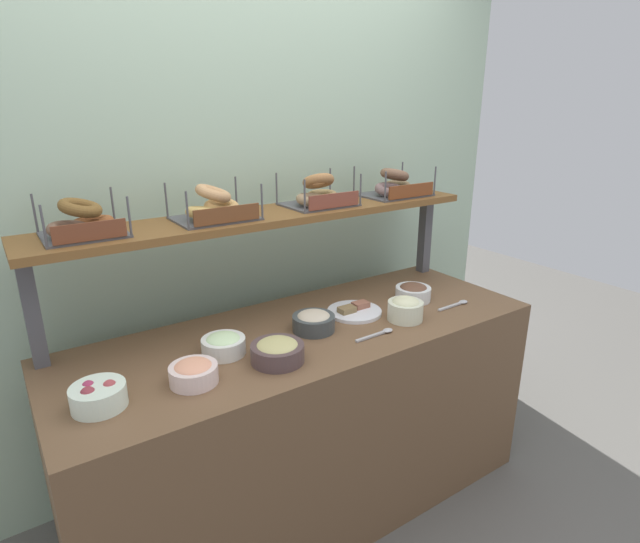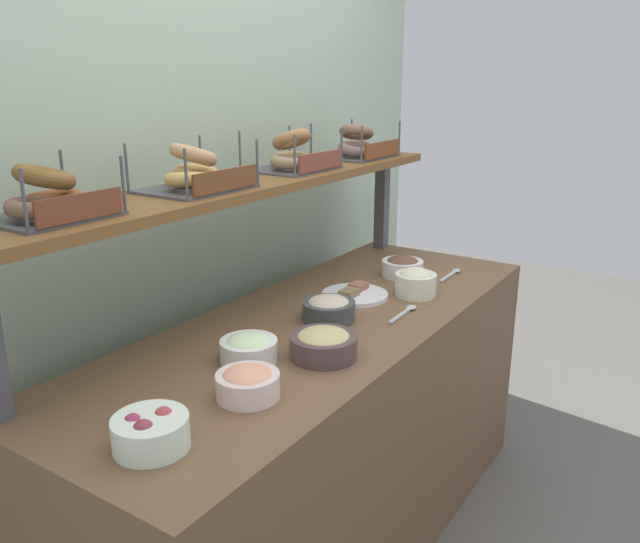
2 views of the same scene
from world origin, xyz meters
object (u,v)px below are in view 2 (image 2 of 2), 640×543
serving_plate_white (355,294)px  bowl_beet_salad (150,432)px  bagel_basket_poppy (357,146)px  bowl_scallion_spread (249,348)px  bagel_basket_everything (292,157)px  bowl_tuna_salad (329,308)px  bowl_lox_spread (248,383)px  bagel_basket_sesame (195,174)px  bowl_hummus (324,344)px  bowl_chocolate_spread (402,266)px  serving_spoon_by_edge (452,273)px  bagel_basket_cinnamon_raisin (47,199)px  serving_spoon_near_plate (406,311)px  bowl_potato_salad (416,282)px

serving_plate_white → bowl_beet_salad: bearing=-173.0°
bagel_basket_poppy → bowl_scallion_spread: bearing=-165.1°
bowl_beet_salad → bagel_basket_everything: bearing=20.1°
bowl_tuna_salad → bagel_basket_everything: 0.57m
bagel_basket_poppy → bowl_lox_spread: bearing=-161.3°
bowl_scallion_spread → bagel_basket_sesame: bearing=67.9°
bowl_hummus → bowl_chocolate_spread: size_ratio=1.17×
bagel_basket_sesame → bowl_scallion_spread: bearing=-112.1°
bowl_scallion_spread → serving_spoon_by_edge: (1.05, -0.16, -0.03)m
bowl_tuna_salad → bagel_basket_everything: bagel_basket_everything is taller
bowl_beet_salad → bagel_basket_cinnamon_raisin: 0.59m
serving_spoon_by_edge → bagel_basket_sesame: size_ratio=0.59×
bowl_hummus → serving_spoon_near_plate: size_ratio=1.04×
bowl_chocolate_spread → serving_spoon_by_edge: bowl_chocolate_spread is taller
bowl_lox_spread → bagel_basket_cinnamon_raisin: bearing=115.3°
serving_spoon_by_edge → bowl_hummus: bearing=179.7°
bagel_basket_everything → bagel_basket_sesame: bearing=-179.5°
serving_plate_white → bagel_basket_poppy: bearing=30.4°
bowl_lox_spread → serving_plate_white: 0.79m
bowl_hummus → serving_spoon_by_edge: bearing=-0.3°
bowl_chocolate_spread → bowl_beet_salad: bearing=-175.8°
bowl_potato_salad → bowl_lox_spread: (-0.91, 0.01, -0.01)m
bowl_tuna_salad → serving_spoon_by_edge: bowl_tuna_salad is taller
bowl_chocolate_spread → bowl_lox_spread: bearing=-173.3°
bowl_chocolate_spread → bagel_basket_cinnamon_raisin: size_ratio=0.59×
bowl_hummus → bowl_lox_spread: size_ratio=1.20×
bagel_basket_sesame → bowl_beet_salad: bearing=-145.9°
bowl_hummus → bowl_potato_salad: (0.62, 0.01, 0.01)m
bowl_potato_salad → serving_spoon_by_edge: bearing=-3.4°
bowl_beet_salad → bagel_basket_cinnamon_raisin: (0.09, 0.39, 0.44)m
bowl_tuna_salad → serving_spoon_near_plate: bearing=-43.2°
bowl_beet_salad → serving_plate_white: bowl_beet_salad is taller
bowl_hummus → bagel_basket_poppy: bagel_basket_poppy is taller
bowl_beet_salad → serving_spoon_near_plate: size_ratio=0.89×
bowl_hummus → bagel_basket_cinnamon_raisin: bearing=138.0°
bowl_potato_salad → bagel_basket_sesame: (-0.64, 0.42, 0.43)m
bowl_chocolate_spread → serving_spoon_near_plate: 0.41m
bowl_beet_salad → bagel_basket_cinnamon_raisin: bearing=77.5°
serving_spoon_near_plate → bowl_tuna_salad: bearing=136.8°
serving_spoon_near_plate → serving_plate_white: bearing=78.2°
bowl_scallion_spread → bagel_basket_cinnamon_raisin: 0.64m
bowl_tuna_salad → bowl_potato_salad: bearing=-18.8°
bowl_scallion_spread → bagel_basket_cinnamon_raisin: size_ratio=0.58×
bowl_chocolate_spread → bowl_scallion_spread: bearing=179.9°
serving_plate_white → bagel_basket_poppy: 0.68m
bowl_hummus → bowl_scallion_spread: 0.21m
bowl_hummus → serving_plate_white: 0.52m
bowl_lox_spread → bowl_potato_salad: bearing=-0.8°
bowl_potato_salad → bowl_lox_spread: bearing=179.2°
bagel_basket_cinnamon_raisin → bagel_basket_poppy: 1.40m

